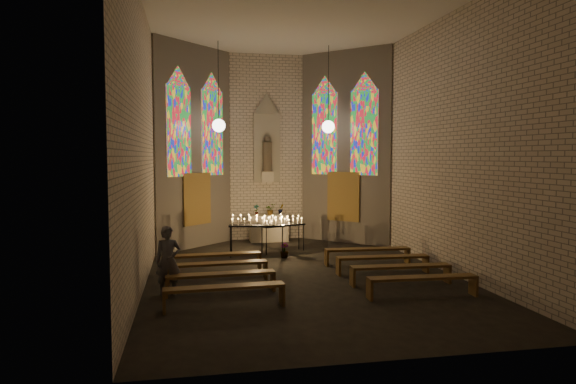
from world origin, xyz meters
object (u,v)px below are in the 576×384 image
object	(u,v)px
altar	(269,228)
aisle_flower_pot	(284,250)
votive_stand_right	(283,223)
visitor	(168,261)
votive_stand_left	(257,223)

from	to	relation	value
altar	aisle_flower_pot	world-z (taller)	altar
votive_stand_right	visitor	size ratio (longest dim) A/B	0.99
altar	votive_stand_left	distance (m)	3.06
altar	visitor	world-z (taller)	visitor
aisle_flower_pot	altar	bearing A→B (deg)	89.92
altar	votive_stand_right	size ratio (longest dim) A/B	0.89
altar	votive_stand_left	xyz separation A→B (m)	(-0.83, -2.88, 0.59)
aisle_flower_pot	votive_stand_right	world-z (taller)	votive_stand_right
altar	visitor	distance (m)	7.69
votive_stand_right	altar	bearing A→B (deg)	72.06
altar	votive_stand_left	world-z (taller)	votive_stand_left
altar	votive_stand_right	world-z (taller)	votive_stand_right
altar	visitor	bearing A→B (deg)	-116.29
votive_stand_left	votive_stand_right	size ratio (longest dim) A/B	1.13
aisle_flower_pot	votive_stand_left	bearing A→B (deg)	160.07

